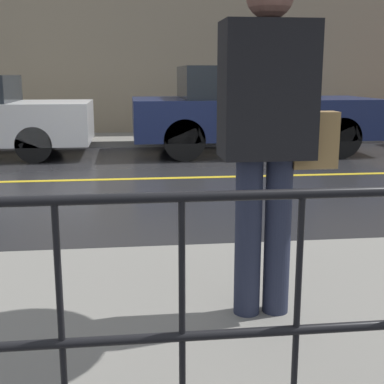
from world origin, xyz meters
TOP-DOWN VIEW (x-y plane):
  - ground_plane at (0.00, 0.00)m, footprint 80.00×80.00m
  - sidewalk_near at (0.00, -4.67)m, footprint 28.00×2.53m
  - sidewalk_far at (0.00, 4.24)m, footprint 28.00×1.66m
  - lane_marking at (0.00, 0.00)m, footprint 25.20×0.12m
  - building_storefront at (0.00, 5.22)m, footprint 28.00×0.30m
  - railing_foreground at (-0.00, -5.69)m, footprint 12.00×0.04m
  - pedestrian at (0.56, -4.66)m, footprint 0.91×0.91m
  - car_navy at (2.09, 2.39)m, footprint 4.43×1.94m

SIDE VIEW (x-z plane):
  - ground_plane at x=0.00m, z-range 0.00..0.00m
  - lane_marking at x=0.00m, z-range 0.00..0.01m
  - sidewalk_near at x=0.00m, z-range 0.00..0.12m
  - sidewalk_far at x=0.00m, z-range 0.00..0.12m
  - railing_foreground at x=0.00m, z-range 0.25..1.19m
  - car_navy at x=2.09m, z-range 0.02..1.60m
  - pedestrian at x=0.56m, z-range 0.63..2.83m
  - building_storefront at x=0.00m, z-range 0.00..6.12m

